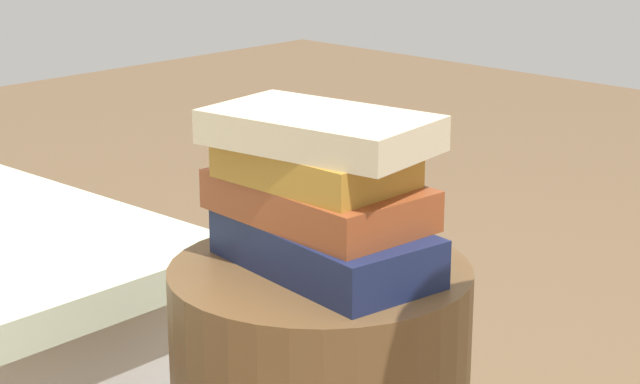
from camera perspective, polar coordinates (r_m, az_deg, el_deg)
name	(u,v)px	position (r m, az deg, el deg)	size (l,w,h in m)	color
book_navy	(323,247)	(1.43, 0.14, -2.81)	(0.30, 0.16, 0.06)	#19234C
book_rust	(318,200)	(1.43, -0.12, -0.38)	(0.28, 0.16, 0.05)	#994723
book_ochre	(313,165)	(1.40, -0.37, 1.40)	(0.23, 0.15, 0.05)	#B7842D
book_cream	(319,129)	(1.40, -0.05, 3.21)	(0.28, 0.16, 0.04)	beige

